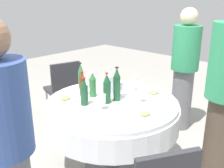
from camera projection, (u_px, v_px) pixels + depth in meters
name	position (u px, v px, depth m)	size (l,w,h in m)	color
ground_plane	(112.00, 166.00, 2.71)	(10.00, 10.00, 0.00)	gray
dining_table	(112.00, 115.00, 2.52)	(1.29, 1.29, 0.74)	white
bottle_green_near	(81.00, 76.00, 2.77)	(0.06, 0.06, 0.28)	#2D6B38
bottle_brown_inner	(82.00, 84.00, 2.57)	(0.06, 0.06, 0.25)	#593314
bottle_dark_green_mid	(84.00, 92.00, 2.35)	(0.07, 0.07, 0.26)	#194728
bottle_dark_green_rear	(117.00, 85.00, 2.44)	(0.07, 0.07, 0.33)	#194728
bottle_clear_south	(110.00, 82.00, 2.62)	(0.07, 0.07, 0.27)	silver
bottle_green_far	(93.00, 85.00, 2.54)	(0.07, 0.07, 0.25)	#2D6B38
bottle_dark_green_west	(107.00, 89.00, 2.38)	(0.07, 0.07, 0.29)	#194728
wine_glass_rear	(141.00, 92.00, 2.41)	(0.07, 0.07, 0.15)	white
wine_glass_south	(110.00, 75.00, 2.92)	(0.06, 0.06, 0.14)	white
wine_glass_far	(102.00, 99.00, 2.26)	(0.07, 0.07, 0.14)	white
wine_glass_west	(134.00, 80.00, 2.71)	(0.06, 0.06, 0.16)	white
wine_glass_outer	(121.00, 86.00, 2.55)	(0.07, 0.07, 0.15)	white
plate_outer	(65.00, 99.00, 2.48)	(0.23, 0.23, 0.04)	white
plate_north	(145.00, 115.00, 2.15)	(0.22, 0.22, 0.04)	white
plate_front	(70.00, 113.00, 2.20)	(0.23, 0.23, 0.02)	white
plate_left	(153.00, 93.00, 2.63)	(0.26, 0.26, 0.04)	white
spoon_inner	(101.00, 122.00, 2.06)	(0.18, 0.02, 0.01)	silver
spoon_mid	(163.00, 104.00, 2.38)	(0.18, 0.02, 0.01)	silver
knife_rear	(124.00, 86.00, 2.88)	(0.18, 0.02, 0.01)	silver
person_inner	(5.00, 154.00, 1.46)	(0.34, 0.34, 1.61)	slate
person_mid	(184.00, 68.00, 3.28)	(0.34, 0.34, 1.56)	slate
chair_west	(64.00, 86.00, 3.53)	(0.49, 0.49, 0.87)	#2D2D33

